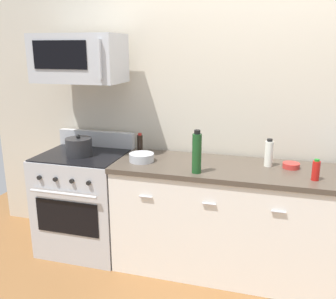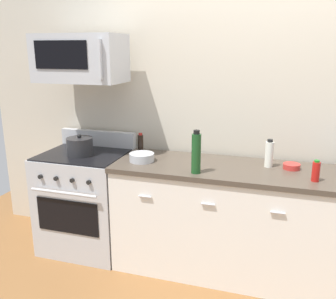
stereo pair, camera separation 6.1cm
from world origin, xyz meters
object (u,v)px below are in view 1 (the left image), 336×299
at_px(range_oven, 85,201).
at_px(bottle_hot_sauce_red, 316,170).
at_px(microwave, 79,58).
at_px(bottle_soy_sauce_dark, 140,145).
at_px(bottle_vinegar_white, 269,153).
at_px(bowl_steel_prep, 142,157).
at_px(bottle_wine_green, 197,153).
at_px(bowl_red_small, 291,165).
at_px(stockpot, 79,147).

height_order(range_oven, bottle_hot_sauce_red, bottle_hot_sauce_red).
bearing_deg(microwave, bottle_soy_sauce_dark, 5.46).
distance_m(bottle_vinegar_white, bowl_steel_prep, 1.03).
distance_m(bottle_wine_green, bowl_red_small, 0.78).
relative_size(range_oven, stockpot, 4.67).
relative_size(microwave, bottle_hot_sauce_red, 4.78).
bearing_deg(bottle_vinegar_white, bowl_steel_prep, -171.26).
bearing_deg(bottle_hot_sauce_red, microwave, 174.39).
bearing_deg(bottle_soy_sauce_dark, bottle_hot_sauce_red, -9.57).
relative_size(microwave, bottle_soy_sauce_dark, 3.67).
distance_m(bottle_wine_green, stockpot, 1.10).
distance_m(range_oven, microwave, 1.28).
relative_size(bottle_wine_green, bowl_steel_prep, 1.59).
distance_m(bottle_hot_sauce_red, bottle_wine_green, 0.86).
bearing_deg(microwave, bottle_hot_sauce_red, -5.61).
height_order(bottle_hot_sauce_red, bottle_wine_green, bottle_wine_green).
bearing_deg(microwave, bottle_wine_green, -13.69).
bearing_deg(bottle_wine_green, bottle_vinegar_white, 31.44).
xyz_separation_m(bottle_wine_green, bottle_soy_sauce_dark, (-0.57, 0.31, -0.06)).
bearing_deg(microwave, range_oven, -90.29).
xyz_separation_m(microwave, stockpot, (-0.00, -0.10, -0.75)).
height_order(range_oven, bottle_vinegar_white, bottle_vinegar_white).
bearing_deg(bottle_soy_sauce_dark, microwave, -174.54).
relative_size(bottle_hot_sauce_red, bottle_soy_sauce_dark, 0.77).
relative_size(bottle_vinegar_white, stockpot, 0.98).
relative_size(range_oven, bottle_hot_sauce_red, 6.86).
bearing_deg(bowl_red_small, bottle_vinegar_white, 178.94).
bearing_deg(bowl_steel_prep, bottle_wine_green, -17.81).
xyz_separation_m(bottle_wine_green, bowl_steel_prep, (-0.50, 0.16, -0.12)).
bearing_deg(bowl_red_small, bottle_wine_green, -155.70).
bearing_deg(stockpot, range_oven, 90.00).
relative_size(bottle_hot_sauce_red, stockpot, 0.68).
distance_m(microwave, bowl_steel_prep, 0.99).
xyz_separation_m(microwave, bottle_hot_sauce_red, (1.93, -0.19, -0.76)).
height_order(bottle_vinegar_white, bowl_red_small, bottle_vinegar_white).
relative_size(range_oven, bowl_red_small, 8.16).
bearing_deg(bottle_wine_green, bowl_red_small, 24.30).
relative_size(bottle_soy_sauce_dark, bowl_red_small, 1.55).
xyz_separation_m(bowl_red_small, stockpot, (-1.78, -0.15, 0.06)).
bearing_deg(range_oven, bowl_steel_prep, -5.72).
bearing_deg(bottle_hot_sauce_red, range_oven, 175.70).
distance_m(microwave, stockpot, 0.76).
bearing_deg(bowl_steel_prep, bottle_hot_sauce_red, -3.68).
bearing_deg(bottle_vinegar_white, bowl_red_small, -1.06).
bearing_deg(stockpot, bottle_wine_green, -8.70).
xyz_separation_m(range_oven, bowl_red_small, (1.78, 0.10, 0.47)).
relative_size(bottle_hot_sauce_red, bowl_red_small, 1.19).
xyz_separation_m(range_oven, stockpot, (0.00, -0.05, 0.53)).
distance_m(bowl_steel_prep, stockpot, 0.59).
bearing_deg(range_oven, bottle_vinegar_white, 3.51).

